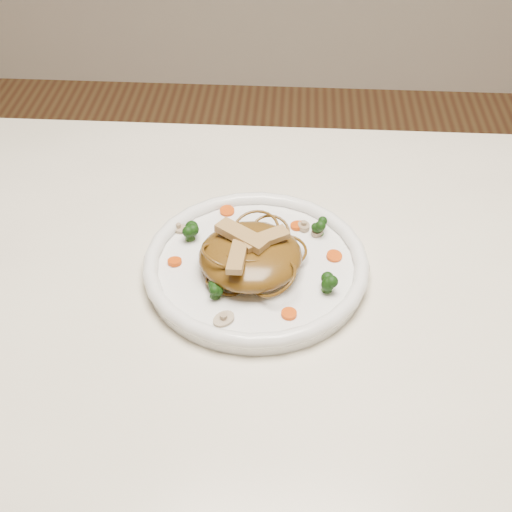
{
  "coord_description": "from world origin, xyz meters",
  "views": [
    {
      "loc": [
        -0.02,
        -0.63,
        1.36
      ],
      "look_at": [
        -0.06,
        0.03,
        0.78
      ],
      "focal_mm": 47.54,
      "sensor_mm": 36.0,
      "label": 1
    }
  ],
  "objects": [
    {
      "name": "broccoli_2",
      "position": [
        -0.11,
        -0.04,
        0.78
      ],
      "size": [
        0.03,
        0.03,
        0.03
      ],
      "primitive_type": null,
      "rotation": [
        0.0,
        0.0,
        0.13
      ],
      "color": "#12350B",
      "rests_on": "plate"
    },
    {
      "name": "carrot_2",
      "position": [
        0.04,
        0.05,
        0.77
      ],
      "size": [
        0.02,
        0.02,
        0.0
      ],
      "primitive_type": "cylinder",
      "rotation": [
        0.0,
        0.0,
        -0.17
      ],
      "color": "#EA4C08",
      "rests_on": "plate"
    },
    {
      "name": "plate",
      "position": [
        -0.06,
        0.03,
        0.76
      ],
      "size": [
        0.37,
        0.37,
        0.02
      ],
      "primitive_type": "cylinder",
      "rotation": [
        0.0,
        0.0,
        0.33
      ],
      "color": "white",
      "rests_on": "table"
    },
    {
      "name": "chicken_b",
      "position": [
        -0.08,
        0.02,
        0.81
      ],
      "size": [
        0.07,
        0.06,
        0.01
      ],
      "primitive_type": "cube",
      "rotation": [
        0.0,
        0.0,
        2.54
      ],
      "color": "tan",
      "rests_on": "noodle_mound"
    },
    {
      "name": "carrot_3",
      "position": [
        -0.11,
        0.13,
        0.77
      ],
      "size": [
        0.02,
        0.02,
        0.0
      ],
      "primitive_type": "cylinder",
      "rotation": [
        0.0,
        0.0,
        -0.14
      ],
      "color": "#EA4C08",
      "rests_on": "plate"
    },
    {
      "name": "mushroom_3",
      "position": [
        -0.0,
        0.11,
        0.77
      ],
      "size": [
        0.03,
        0.03,
        0.01
      ],
      "primitive_type": "cylinder",
      "rotation": [
        0.0,
        0.0,
        1.72
      ],
      "color": "tan",
      "rests_on": "plate"
    },
    {
      "name": "table",
      "position": [
        0.0,
        0.0,
        0.65
      ],
      "size": [
        1.2,
        0.8,
        0.75
      ],
      "color": "white",
      "rests_on": "ground"
    },
    {
      "name": "mushroom_2",
      "position": [
        -0.17,
        0.09,
        0.77
      ],
      "size": [
        0.03,
        0.03,
        0.01
      ],
      "primitive_type": "cylinder",
      "rotation": [
        0.0,
        0.0,
        -0.59
      ],
      "color": "tan",
      "rests_on": "plate"
    },
    {
      "name": "broccoli_3",
      "position": [
        0.03,
        -0.02,
        0.78
      ],
      "size": [
        0.03,
        0.03,
        0.03
      ],
      "primitive_type": null,
      "rotation": [
        0.0,
        0.0,
        -0.17
      ],
      "color": "#12350B",
      "rests_on": "plate"
    },
    {
      "name": "chicken_c",
      "position": [
        -0.08,
        -0.01,
        0.81
      ],
      "size": [
        0.02,
        0.06,
        0.01
      ],
      "primitive_type": "cube",
      "rotation": [
        0.0,
        0.0,
        4.65
      ],
      "color": "tan",
      "rests_on": "noodle_mound"
    },
    {
      "name": "noodle_mound",
      "position": [
        -0.07,
        0.02,
        0.79
      ],
      "size": [
        0.14,
        0.14,
        0.04
      ],
      "primitive_type": "ellipsoid",
      "rotation": [
        0.0,
        0.0,
        -0.07
      ],
      "color": "#5B3D11",
      "rests_on": "plate"
    },
    {
      "name": "carrot_4",
      "position": [
        -0.02,
        -0.06,
        0.77
      ],
      "size": [
        0.02,
        0.02,
        0.0
      ],
      "primitive_type": "cylinder",
      "rotation": [
        0.0,
        0.0,
        0.13
      ],
      "color": "#EA4C08",
      "rests_on": "plate"
    },
    {
      "name": "carrot_0",
      "position": [
        -0.01,
        0.11,
        0.77
      ],
      "size": [
        0.02,
        0.02,
        0.0
      ],
      "primitive_type": "cylinder",
      "rotation": [
        0.0,
        0.0,
        0.22
      ],
      "color": "#EA4C08",
      "rests_on": "plate"
    },
    {
      "name": "mushroom_0",
      "position": [
        -0.09,
        -0.08,
        0.77
      ],
      "size": [
        0.04,
        0.04,
        0.01
      ],
      "primitive_type": "cylinder",
      "rotation": [
        0.0,
        0.0,
        0.65
      ],
      "color": "tan",
      "rests_on": "plate"
    },
    {
      "name": "broccoli_0",
      "position": [
        0.02,
        0.09,
        0.78
      ],
      "size": [
        0.03,
        0.03,
        0.03
      ],
      "primitive_type": null,
      "rotation": [
        0.0,
        0.0,
        0.12
      ],
      "color": "#12350B",
      "rests_on": "plate"
    },
    {
      "name": "chicken_a",
      "position": [
        -0.05,
        0.02,
        0.81
      ],
      "size": [
        0.06,
        0.05,
        0.01
      ],
      "primitive_type": "cube",
      "rotation": [
        0.0,
        0.0,
        0.57
      ],
      "color": "tan",
      "rests_on": "noodle_mound"
    },
    {
      "name": "broccoli_1",
      "position": [
        -0.16,
        0.07,
        0.78
      ],
      "size": [
        0.03,
        0.03,
        0.03
      ],
      "primitive_type": null,
      "rotation": [
        0.0,
        0.0,
        0.2
      ],
      "color": "#12350B",
      "rests_on": "plate"
    },
    {
      "name": "carrot_1",
      "position": [
        -0.17,
        0.02,
        0.77
      ],
      "size": [
        0.02,
        0.02,
        0.0
      ],
      "primitive_type": "cylinder",
      "rotation": [
        0.0,
        0.0,
        -0.17
      ],
      "color": "#EA4C08",
      "rests_on": "plate"
    },
    {
      "name": "mushroom_1",
      "position": [
        0.02,
        0.09,
        0.77
      ],
      "size": [
        0.03,
        0.03,
        0.01
      ],
      "primitive_type": "cylinder",
      "rotation": [
        0.0,
        0.0,
        1.21
      ],
      "color": "tan",
      "rests_on": "plate"
    }
  ]
}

